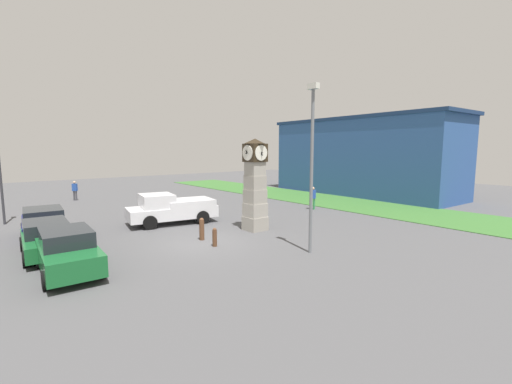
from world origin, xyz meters
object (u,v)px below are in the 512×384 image
object	(u,v)px
car_near_tower	(47,238)
car_by_building	(68,251)
pickup_truck	(172,208)
pedestrian_crossing_lot	(313,197)
bollard_near_tower	(215,237)
street_lamp_far_side	(312,159)
car_navy_sedan	(44,223)
clock_tower	(255,186)
bollard_mid_row	(202,229)
pedestrian_near_bench	(75,189)

from	to	relation	value
car_near_tower	car_by_building	xyz separation A→B (m)	(3.03, 0.25, 0.07)
pickup_truck	pedestrian_crossing_lot	xyz separation A→B (m)	(2.21, 10.38, 0.04)
bollard_near_tower	street_lamp_far_side	distance (m)	5.75
pickup_truck	pedestrian_crossing_lot	distance (m)	10.61
car_near_tower	car_navy_sedan	bearing A→B (deg)	174.07
clock_tower	car_by_building	world-z (taller)	clock_tower
bollard_near_tower	car_navy_sedan	bearing A→B (deg)	-139.51
bollard_mid_row	pedestrian_crossing_lot	world-z (taller)	pedestrian_crossing_lot
car_near_tower	street_lamp_far_side	world-z (taller)	street_lamp_far_side
bollard_near_tower	pedestrian_crossing_lot	size ratio (longest dim) A/B	0.52
pickup_truck	street_lamp_far_side	size ratio (longest dim) A/B	0.76
clock_tower	bollard_mid_row	distance (m)	3.90
bollard_mid_row	car_near_tower	world-z (taller)	car_near_tower
bollard_mid_row	pedestrian_near_bench	xyz separation A→B (m)	(-18.73, -1.90, 0.42)
car_near_tower	street_lamp_far_side	bearing A→B (deg)	52.01
clock_tower	pedestrian_crossing_lot	distance (m)	8.06
car_near_tower	pedestrian_near_bench	world-z (taller)	pedestrian_near_bench
bollard_mid_row	street_lamp_far_side	size ratio (longest dim) A/B	0.15
pickup_truck	clock_tower	bearing A→B (deg)	31.63
clock_tower	bollard_mid_row	bearing A→B (deg)	-90.96
car_navy_sedan	clock_tower	bearing A→B (deg)	59.33
car_by_building	bollard_mid_row	bearing A→B (deg)	98.18
pedestrian_crossing_lot	car_by_building	bearing A→B (deg)	-79.37
car_navy_sedan	pedestrian_crossing_lot	bearing A→B (deg)	79.30
clock_tower	street_lamp_far_side	size ratio (longest dim) A/B	0.70
street_lamp_far_side	car_by_building	bearing A→B (deg)	-114.52
pedestrian_crossing_lot	clock_tower	bearing A→B (deg)	-72.49
car_near_tower	car_by_building	bearing A→B (deg)	4.69
bollard_near_tower	car_near_tower	xyz separation A→B (m)	(-3.54, -6.26, 0.29)
street_lamp_far_side	car_near_tower	bearing A→B (deg)	-127.99
clock_tower	car_navy_sedan	size ratio (longest dim) A/B	1.12
street_lamp_far_side	pedestrian_crossing_lot	bearing A→B (deg)	130.76
car_near_tower	pedestrian_crossing_lot	size ratio (longest dim) A/B	2.52
clock_tower	bollard_near_tower	world-z (taller)	clock_tower
pickup_truck	pedestrian_crossing_lot	world-z (taller)	pickup_truck
bollard_mid_row	car_by_building	size ratio (longest dim) A/B	0.27
bollard_mid_row	street_lamp_far_side	world-z (taller)	street_lamp_far_side
pickup_truck	car_near_tower	bearing A→B (deg)	-71.02
bollard_mid_row	pedestrian_near_bench	size ratio (longest dim) A/B	0.65
car_by_building	car_near_tower	bearing A→B (deg)	-175.31
bollard_near_tower	pedestrian_near_bench	world-z (taller)	pedestrian_near_bench
car_navy_sedan	pedestrian_near_bench	bearing A→B (deg)	162.62
car_navy_sedan	street_lamp_far_side	world-z (taller)	street_lamp_far_side
bollard_mid_row	pedestrian_crossing_lot	distance (m)	11.19
bollard_mid_row	car_by_building	world-z (taller)	car_by_building
car_navy_sedan	pickup_truck	bearing A→B (deg)	81.42
bollard_mid_row	pickup_truck	bearing A→B (deg)	172.94
clock_tower	car_near_tower	distance (m)	10.17
car_near_tower	street_lamp_far_side	xyz separation A→B (m)	(7.01, 8.98, 3.39)
bollard_near_tower	car_near_tower	world-z (taller)	car_near_tower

